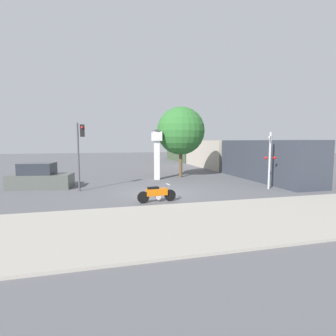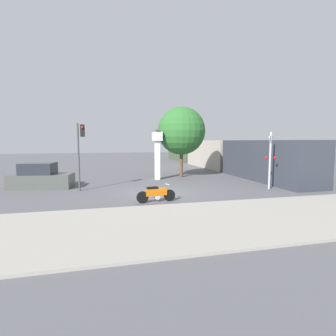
{
  "view_description": "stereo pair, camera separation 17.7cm",
  "coord_description": "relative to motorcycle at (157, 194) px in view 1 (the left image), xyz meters",
  "views": [
    {
      "loc": [
        -3.62,
        -16.26,
        3.33
      ],
      "look_at": [
        0.93,
        1.28,
        1.46
      ],
      "focal_mm": 28.0,
      "sensor_mm": 36.0,
      "label": 1
    },
    {
      "loc": [
        -3.45,
        -16.31,
        3.33
      ],
      "look_at": [
        0.93,
        1.28,
        1.46
      ],
      "focal_mm": 28.0,
      "sensor_mm": 36.0,
      "label": 2
    }
  ],
  "objects": [
    {
      "name": "traffic_light",
      "position": [
        -4.19,
        4.41,
        2.62
      ],
      "size": [
        0.5,
        0.35,
        4.51
      ],
      "color": "#47474C",
      "rests_on": "ground_plane"
    },
    {
      "name": "freight_train",
      "position": [
        10.74,
        17.34,
        1.23
      ],
      "size": [
        2.8,
        34.1,
        3.4
      ],
      "color": "#333842",
      "rests_on": "ground_plane"
    },
    {
      "name": "railroad_crossing_signal",
      "position": [
        8.41,
        1.95,
        1.68
      ],
      "size": [
        0.9,
        0.82,
        3.94
      ],
      "color": "#B7B7BC",
      "rests_on": "ground_plane"
    },
    {
      "name": "parked_car",
      "position": [
        -7.1,
        6.25,
        0.29
      ],
      "size": [
        4.43,
        2.42,
        1.8
      ],
      "rotation": [
        0.0,
        0.0,
        -0.15
      ],
      "color": "#4C514C",
      "rests_on": "ground_plane"
    },
    {
      "name": "motorcycle",
      "position": [
        0.0,
        0.0,
        0.0
      ],
      "size": [
        2.19,
        0.5,
        0.97
      ],
      "rotation": [
        0.0,
        0.0,
        0.11
      ],
      "color": "black",
      "rests_on": "ground_plane"
    },
    {
      "name": "street_tree",
      "position": [
        4.25,
        9.28,
        3.78
      ],
      "size": [
        4.35,
        4.35,
        6.43
      ],
      "color": "brown",
      "rests_on": "ground_plane"
    },
    {
      "name": "sidewalk_strip",
      "position": [
        0.68,
        -4.0,
        -0.42
      ],
      "size": [
        36.0,
        6.0,
        0.1
      ],
      "color": "#9E998E",
      "rests_on": "ground_plane"
    },
    {
      "name": "ground_plane",
      "position": [
        0.68,
        2.51,
        -0.47
      ],
      "size": [
        120.0,
        120.0,
        0.0
      ],
      "primitive_type": "plane",
      "color": "#56565B"
    },
    {
      "name": "clock_tower",
      "position": [
        1.79,
        8.29,
        2.39
      ],
      "size": [
        0.94,
        0.94,
        4.33
      ],
      "color": "white",
      "rests_on": "ground_plane"
    }
  ]
}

